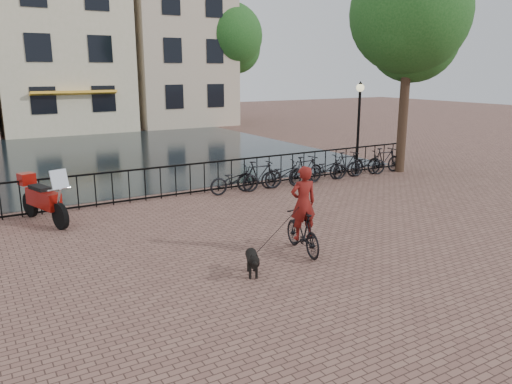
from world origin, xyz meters
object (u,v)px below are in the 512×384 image
motorcycle (43,194)px  cyclist (303,215)px  dog (252,262)px  lamp_post (359,113)px

motorcycle → cyclist: bearing=-66.7°
cyclist → dog: bearing=27.9°
dog → motorcycle: (-2.96, 5.79, 0.51)m
lamp_post → dog: size_ratio=4.02×
motorcycle → dog: bearing=-80.4°
lamp_post → cyclist: lamp_post is taller
cyclist → motorcycle: cyclist is taller
lamp_post → dog: (-8.27, -6.26, -2.10)m
cyclist → lamp_post: bearing=-129.7°
cyclist → motorcycle: bearing=-39.6°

